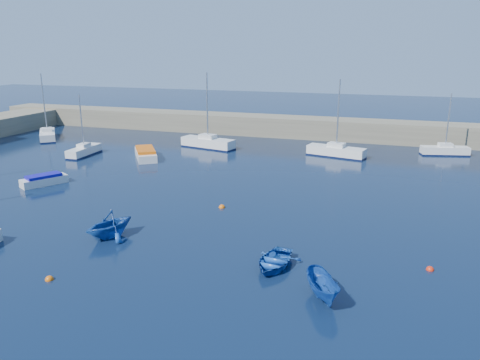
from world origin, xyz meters
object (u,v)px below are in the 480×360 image
(sailboat_4, at_px, (48,135))
(motorboat_2, at_px, (146,154))
(dinghy_center, at_px, (274,261))
(motorboat_1, at_px, (44,180))
(sailboat_3, at_px, (84,151))
(sailboat_7, at_px, (445,150))
(sailboat_6, at_px, (336,151))
(dinghy_left, at_px, (109,224))
(sailboat_5, at_px, (208,143))
(dinghy_right, at_px, (323,288))

(sailboat_4, xyz_separation_m, motorboat_2, (17.97, -5.92, -0.05))
(dinghy_center, bearing_deg, motorboat_2, 139.39)
(sailboat_4, distance_m, motorboat_1, 23.06)
(sailboat_3, height_order, sailboat_7, sailboat_7)
(sailboat_7, height_order, motorboat_2, sailboat_7)
(sailboat_6, xyz_separation_m, motorboat_1, (-23.12, -19.45, -0.16))
(sailboat_6, bearing_deg, dinghy_left, 171.59)
(sailboat_5, relative_size, sailboat_7, 1.29)
(sailboat_7, distance_m, motorboat_1, 42.22)
(sailboat_6, height_order, motorboat_2, sailboat_6)
(motorboat_1, bearing_deg, motorboat_2, 103.73)
(sailboat_3, height_order, motorboat_2, sailboat_3)
(sailboat_5, bearing_deg, sailboat_7, -67.39)
(dinghy_left, xyz_separation_m, dinghy_right, (14.11, -3.42, -0.29))
(motorboat_1, height_order, dinghy_center, motorboat_1)
(sailboat_6, bearing_deg, sailboat_3, 119.97)
(dinghy_left, bearing_deg, motorboat_1, 166.57)
(sailboat_5, distance_m, dinghy_center, 32.52)
(motorboat_1, height_order, dinghy_right, dinghy_right)
(sailboat_3, xyz_separation_m, dinghy_center, (27.21, -20.41, -0.18))
(sailboat_5, relative_size, dinghy_right, 2.83)
(sailboat_6, relative_size, dinghy_left, 2.49)
(sailboat_3, bearing_deg, sailboat_4, 145.12)
(sailboat_6, distance_m, sailboat_7, 12.47)
(motorboat_1, xyz_separation_m, motorboat_2, (3.41, 11.96, 0.09))
(sailboat_3, bearing_deg, dinghy_center, -39.34)
(sailboat_4, bearing_deg, sailboat_5, -36.23)
(sailboat_7, xyz_separation_m, dinghy_left, (-22.42, -32.51, 0.36))
(sailboat_3, height_order, sailboat_6, sailboat_6)
(motorboat_1, height_order, dinghy_left, dinghy_left)
(sailboat_4, bearing_deg, dinghy_right, -75.82)
(dinghy_left, relative_size, dinghy_right, 1.08)
(sailboat_4, relative_size, sailboat_7, 1.24)
(sailboat_3, distance_m, sailboat_6, 28.28)
(sailboat_5, distance_m, motorboat_1, 20.80)
(sailboat_4, xyz_separation_m, motorboat_1, (14.57, -17.88, -0.14))
(sailboat_4, distance_m, dinghy_right, 50.62)
(motorboat_2, xyz_separation_m, dinghy_center, (19.90, -21.26, -0.17))
(sailboat_6, bearing_deg, dinghy_center, -166.80)
(dinghy_right, bearing_deg, sailboat_3, 116.22)
(sailboat_6, relative_size, dinghy_center, 2.44)
(motorboat_2, bearing_deg, dinghy_right, -80.77)
(sailboat_3, bearing_deg, sailboat_6, 14.68)
(sailboat_6, distance_m, dinghy_right, 31.49)
(sailboat_5, xyz_separation_m, dinghy_center, (15.51, -28.58, -0.30))
(sailboat_6, xyz_separation_m, sailboat_7, (11.58, 4.61, -0.07))
(sailboat_5, relative_size, dinghy_left, 2.62)
(sailboat_3, bearing_deg, dinghy_left, -52.87)
(sailboat_4, distance_m, dinghy_center, 46.61)
(sailboat_6, bearing_deg, sailboat_5, 103.44)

